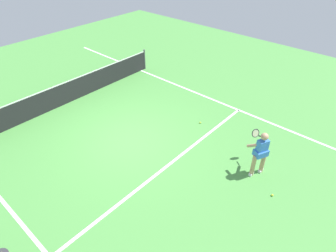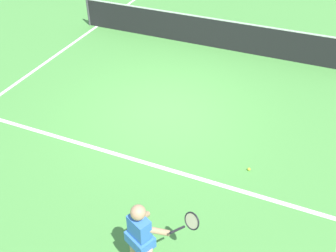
% 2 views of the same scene
% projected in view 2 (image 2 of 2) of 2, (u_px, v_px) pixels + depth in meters
% --- Properties ---
extents(ground_plane, '(25.81, 25.81, 0.00)m').
position_uv_depth(ground_plane, '(164.00, 109.00, 9.54)').
color(ground_plane, '#4C9342').
extents(service_line_marking, '(8.63, 0.10, 0.01)m').
position_uv_depth(service_line_marking, '(128.00, 158.00, 8.11)').
color(service_line_marking, white).
rests_on(service_line_marking, ground).
extents(sideline_left_marking, '(0.10, 17.85, 0.01)m').
position_uv_depth(sideline_left_marking, '(27.00, 76.00, 10.86)').
color(sideline_left_marking, white).
rests_on(sideline_left_marking, ground).
extents(court_net, '(9.31, 0.08, 1.05)m').
position_uv_depth(court_net, '(212.00, 33.00, 12.07)').
color(court_net, '#4C4C51').
rests_on(court_net, ground).
extents(tennis_player, '(1.03, 0.84, 1.55)m').
position_uv_depth(tennis_player, '(142.00, 238.00, 5.50)').
color(tennis_player, tan).
rests_on(tennis_player, ground).
extents(tennis_ball_far, '(0.07, 0.07, 0.07)m').
position_uv_depth(tennis_ball_far, '(249.00, 169.00, 7.79)').
color(tennis_ball_far, '#D1E533').
rests_on(tennis_ball_far, ground).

